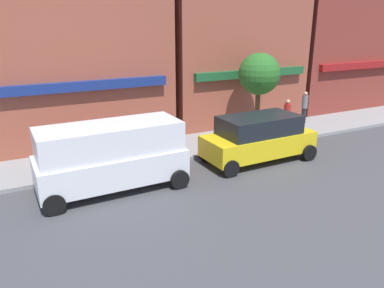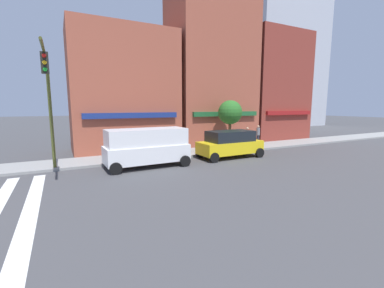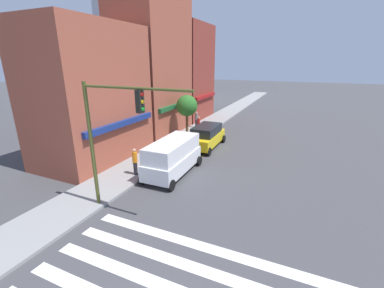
{
  "view_description": "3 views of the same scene",
  "coord_description": "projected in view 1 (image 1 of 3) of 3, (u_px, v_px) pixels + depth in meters",
  "views": [
    {
      "loc": [
        7.48,
        -7.23,
        5.64
      ],
      "look_at": [
        13.51,
        4.7,
        1.2
      ],
      "focal_mm": 35.0,
      "sensor_mm": 36.0,
      "label": 1
    },
    {
      "loc": [
        5.8,
        -10.23,
        3.69
      ],
      "look_at": [
        13.51,
        4.7,
        1.2
      ],
      "focal_mm": 24.0,
      "sensor_mm": 36.0,
      "label": 2
    },
    {
      "loc": [
        -3.41,
        -2.89,
        7.2
      ],
      "look_at": [
        13.51,
        4.7,
        1.2
      ],
      "focal_mm": 24.0,
      "sensor_mm": 36.0,
      "label": 3
    }
  ],
  "objects": [
    {
      "name": "van_white",
      "position": [
        111.0,
        154.0,
        12.74
      ],
      "size": [
        5.04,
        2.22,
        2.34
      ],
      "rotation": [
        0.0,
        0.0,
        0.02
      ],
      "color": "white",
      "rests_on": "ground_plane"
    },
    {
      "name": "suv_yellow",
      "position": [
        259.0,
        137.0,
        15.46
      ],
      "size": [
        4.74,
        2.12,
        1.94
      ],
      "rotation": [
        0.0,
        0.0,
        0.02
      ],
      "color": "yellow",
      "rests_on": "ground_plane"
    },
    {
      "name": "storefront_row",
      "position": [
        225.0,
        11.0,
        20.63
      ],
      "size": [
        23.97,
        5.3,
        14.59
      ],
      "color": "#9E4C38",
      "rests_on": "ground_plane"
    },
    {
      "name": "pedestrian_grey_coat",
      "position": [
        304.0,
        107.0,
        20.69
      ],
      "size": [
        0.32,
        0.32,
        1.77
      ],
      "rotation": [
        0.0,
        0.0,
        1.42
      ],
      "color": "#23232D",
      "rests_on": "sidewalk_left"
    },
    {
      "name": "pedestrian_orange_vest",
      "position": [
        62.0,
        149.0,
        13.97
      ],
      "size": [
        0.32,
        0.32,
        1.77
      ],
      "rotation": [
        0.0,
        0.0,
        6.06
      ],
      "color": "#23232D",
      "rests_on": "sidewalk_left"
    },
    {
      "name": "street_tree",
      "position": [
        259.0,
        75.0,
        18.0
      ],
      "size": [
        2.01,
        2.01,
        4.03
      ],
      "color": "brown",
      "rests_on": "sidewalk_left"
    },
    {
      "name": "pedestrian_red_jacket",
      "position": [
        287.0,
        116.0,
        18.67
      ],
      "size": [
        0.32,
        0.32,
        1.77
      ],
      "rotation": [
        0.0,
        0.0,
        1.18
      ],
      "color": "#23232D",
      "rests_on": "sidewalk_left"
    }
  ]
}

